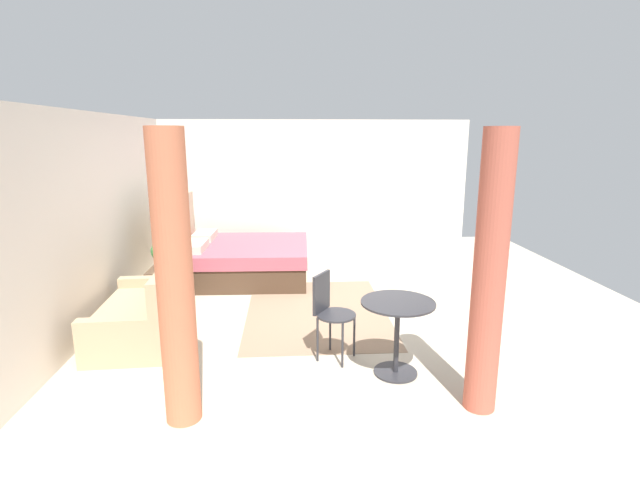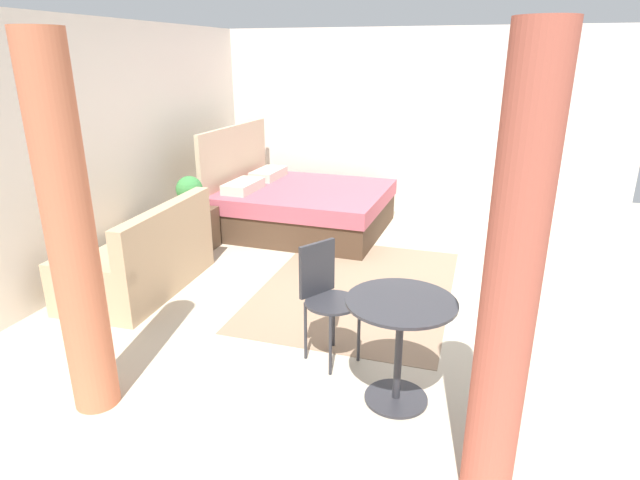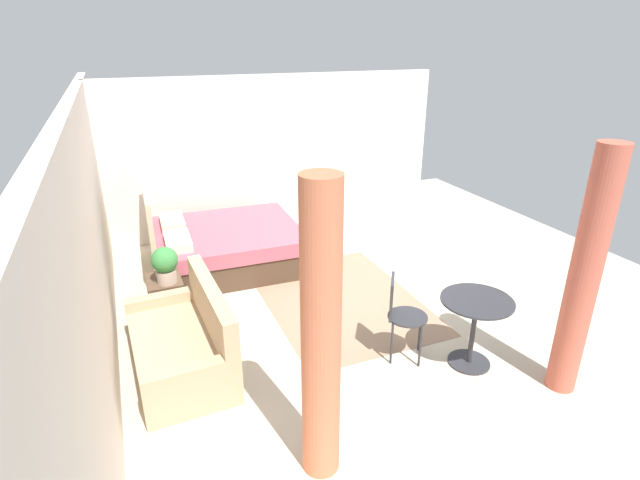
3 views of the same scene
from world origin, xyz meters
TOP-DOWN VIEW (x-y plane):
  - ground_plane at (0.00, 0.00)m, footprint 8.39×8.66m
  - wall_back at (0.00, 2.83)m, footprint 8.39×0.12m
  - wall_right at (2.70, 0.00)m, footprint 0.12×5.66m
  - area_rug at (-0.17, 0.13)m, footprint 2.49×1.81m
  - bed at (1.43, 1.29)m, footprint 1.85×2.10m
  - couch at (-0.80, 2.13)m, footprint 1.58×0.91m
  - nightstand at (0.30, 2.19)m, footprint 0.50×0.39m
  - potted_plant at (0.20, 2.16)m, footprint 0.30×0.30m
  - vase at (0.42, 2.22)m, footprint 0.10×0.10m
  - balcony_table at (-1.83, -0.54)m, footprint 0.70×0.70m
  - cafe_chair_near_window at (-1.44, 0.08)m, footprint 0.55×0.55m
  - curtain_left at (-2.45, -1.12)m, footprint 0.26×0.26m
  - curtain_right at (-2.45, 1.35)m, footprint 0.28×0.28m

SIDE VIEW (x-z plane):
  - ground_plane at x=0.00m, z-range -0.02..0.00m
  - area_rug at x=-0.17m, z-range 0.00..0.01m
  - nightstand at x=0.30m, z-range 0.00..0.49m
  - couch at x=-0.80m, z-range -0.16..0.70m
  - bed at x=1.43m, z-range -0.34..0.97m
  - balcony_table at x=-1.83m, z-range 0.15..0.88m
  - cafe_chair_near_window at x=-1.44m, z-range 0.10..1.00m
  - vase at x=0.42m, z-range 0.49..0.65m
  - potted_plant at x=0.20m, z-range 0.51..0.93m
  - curtain_left at x=-2.45m, z-range 0.00..2.33m
  - curtain_right at x=-2.45m, z-range 0.00..2.33m
  - wall_back at x=0.00m, z-range 0.00..2.54m
  - wall_right at x=2.70m, z-range 0.00..2.54m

